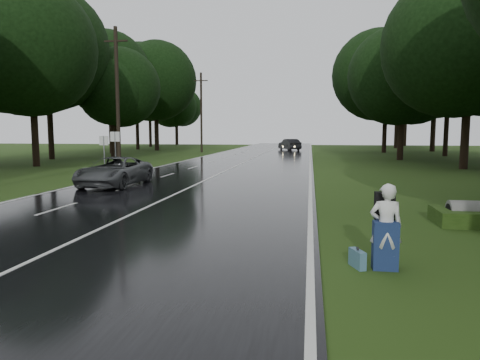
% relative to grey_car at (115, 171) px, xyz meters
% --- Properties ---
extents(ground, '(160.00, 160.00, 0.00)m').
position_rel_grey_car_xyz_m(ground, '(3.91, -8.52, -0.76)').
color(ground, '#274113').
rests_on(ground, ground).
extents(road, '(12.00, 140.00, 0.04)m').
position_rel_grey_car_xyz_m(road, '(3.91, 11.48, -0.74)').
color(road, black).
rests_on(road, ground).
extents(lane_center, '(0.12, 140.00, 0.01)m').
position_rel_grey_car_xyz_m(lane_center, '(3.91, 11.48, -0.71)').
color(lane_center, silver).
rests_on(lane_center, road).
extents(grey_car, '(2.38, 5.16, 1.43)m').
position_rel_grey_car_xyz_m(grey_car, '(0.00, 0.00, 0.00)').
color(grey_car, '#424547').
rests_on(grey_car, road).
extents(far_car, '(3.65, 5.25, 1.64)m').
position_rel_grey_car_xyz_m(far_car, '(6.69, 43.60, 0.10)').
color(far_car, black).
rests_on(far_car, road).
extents(hitchhiker, '(0.63, 0.57, 1.73)m').
position_rel_grey_car_xyz_m(hitchhiker, '(11.17, -11.58, 0.05)').
color(hitchhiker, silver).
rests_on(hitchhiker, ground).
extents(suitcase, '(0.32, 0.53, 0.37)m').
position_rel_grey_car_xyz_m(suitcase, '(10.64, -11.58, -0.57)').
color(suitcase, '#456D86').
rests_on(suitcase, ground).
extents(culvert, '(1.43, 0.72, 0.72)m').
position_rel_grey_car_xyz_m(culvert, '(14.48, -6.80, -0.76)').
color(culvert, slate).
rests_on(culvert, ground).
extents(utility_pole_mid, '(1.80, 0.28, 10.41)m').
position_rel_grey_car_xyz_m(utility_pole_mid, '(-4.59, 10.59, -0.76)').
color(utility_pole_mid, black).
rests_on(utility_pole_mid, ground).
extents(utility_pole_far, '(1.80, 0.28, 10.41)m').
position_rel_grey_car_xyz_m(utility_pole_far, '(-4.59, 35.94, -0.76)').
color(utility_pole_far, black).
rests_on(utility_pole_far, ground).
extents(road_sign_a, '(0.59, 0.10, 2.47)m').
position_rel_grey_car_xyz_m(road_sign_a, '(-3.29, 5.56, -0.76)').
color(road_sign_a, white).
rests_on(road_sign_a, ground).
extents(road_sign_b, '(0.66, 0.10, 2.73)m').
position_rel_grey_car_xyz_m(road_sign_b, '(-3.29, 7.19, -0.76)').
color(road_sign_b, white).
rests_on(road_sign_b, ground).
extents(tree_left_d, '(9.96, 9.96, 15.56)m').
position_rel_grey_car_xyz_m(tree_left_d, '(-11.79, 11.01, -0.76)').
color(tree_left_d, black).
rests_on(tree_left_d, ground).
extents(tree_left_e, '(8.19, 8.19, 12.80)m').
position_rel_grey_car_xyz_m(tree_left_e, '(-11.24, 23.76, -0.76)').
color(tree_left_e, black).
rests_on(tree_left_e, ground).
extents(tree_left_f, '(11.11, 11.11, 17.36)m').
position_rel_grey_car_xyz_m(tree_left_f, '(-12.53, 40.67, -0.76)').
color(tree_left_f, black).
rests_on(tree_left_f, ground).
extents(tree_right_d, '(9.65, 9.65, 15.07)m').
position_rel_grey_car_xyz_m(tree_right_d, '(20.82, 13.69, -0.76)').
color(tree_right_d, black).
rests_on(tree_right_d, ground).
extents(tree_right_e, '(8.68, 8.68, 13.57)m').
position_rel_grey_car_xyz_m(tree_right_e, '(18.31, 23.80, -0.76)').
color(tree_right_e, black).
rests_on(tree_right_e, ground).
extents(tree_right_f, '(10.66, 10.66, 16.66)m').
position_rel_grey_car_xyz_m(tree_right_f, '(19.23, 38.91, -0.76)').
color(tree_right_f, black).
rests_on(tree_right_f, ground).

